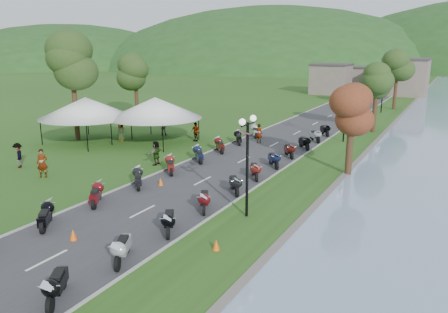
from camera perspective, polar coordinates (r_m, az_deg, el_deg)
The scene contains 13 objects.
road at distance 43.66m, azimuth 9.52°, elevation 3.08°, with size 7.00×120.00×0.02m, color #39393C.
hills_backdrop at distance 201.23m, azimuth 24.93°, elevation 10.58°, with size 360.00×120.00×76.00m, color #285621, non-canonical shape.
far_building at distance 87.23m, azimuth 18.22°, elevation 9.72°, with size 18.00×16.00×5.00m, color #79685E.
moto_row_left at distance 24.50m, azimuth -16.23°, elevation -4.84°, with size 2.60×43.32×1.10m, color #331411, non-canonical shape.
moto_row_right at distance 24.10m, azimuth -0.54°, elevation -4.57°, with size 2.60×43.83×1.10m, color #331411, non-canonical shape.
vendor_tent_main at distance 38.91m, azimuth -8.89°, elevation 4.73°, with size 5.45×5.45×4.00m, color white, non-canonical shape.
vendor_tent_side at distance 40.39m, azimuth -17.49°, elevation 4.58°, with size 5.42×5.42×4.00m, color white, non-canonical shape.
tree_park_left at distance 41.45m, azimuth -19.16°, elevation 9.91°, with size 4.14×4.14×11.49m, color #33501E, non-canonical shape.
tree_lakeside at distance 29.62m, azimuth 16.31°, elevation 4.33°, with size 2.53×2.53×7.03m, color #33501E, non-canonical shape.
pedestrian_a at distance 30.84m, azimuth -22.49°, elevation -2.52°, with size 0.69×0.50×1.88m, color slate.
pedestrian_b at distance 42.38m, azimuth -7.91°, elevation 2.79°, with size 0.79×0.43×1.63m, color slate.
pedestrian_c at distance 34.01m, azimuth -25.14°, elevation -1.30°, with size 1.13×0.47×1.75m, color slate.
traffic_cone_near at distance 20.59m, azimuth -19.10°, elevation -9.64°, with size 0.33×0.33×0.52m, color #F2590C.
Camera 1 is at (13.77, -0.59, 8.32)m, focal length 35.00 mm.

